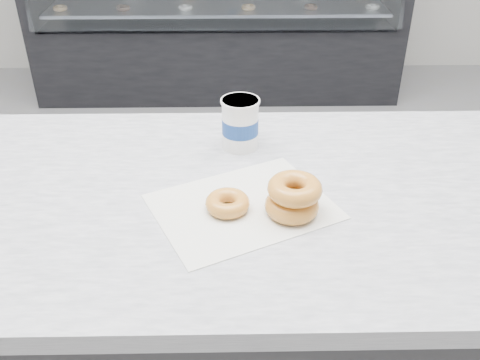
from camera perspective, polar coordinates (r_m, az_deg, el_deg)
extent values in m
plane|color=gray|center=(2.16, -3.03, -12.25)|extent=(5.00, 5.00, 0.00)
cube|color=#333335|center=(1.44, -4.20, -17.04)|extent=(3.00, 0.70, 0.86)
cube|color=silver|center=(1.13, -5.11, -2.15)|extent=(3.06, 0.76, 0.04)
cube|color=black|center=(3.84, -2.28, 13.37)|extent=(2.40, 0.70, 0.50)
cube|color=silver|center=(3.75, -2.40, 18.13)|extent=(2.20, 0.55, 0.02)
cube|color=silver|center=(1.07, 0.30, -2.84)|extent=(0.42, 0.38, 0.00)
torus|color=gold|center=(1.05, -1.33, -2.48)|extent=(0.11, 0.11, 0.03)
torus|color=gold|center=(1.05, 5.55, -2.71)|extent=(0.11, 0.11, 0.04)
torus|color=gold|center=(1.03, 5.86, -0.93)|extent=(0.15, 0.15, 0.04)
cylinder|color=white|center=(1.25, 0.02, 6.02)|extent=(0.09, 0.09, 0.12)
cylinder|color=white|center=(1.23, 0.02, 8.42)|extent=(0.09, 0.09, 0.01)
cylinder|color=navy|center=(1.26, 0.02, 5.81)|extent=(0.09, 0.09, 0.04)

